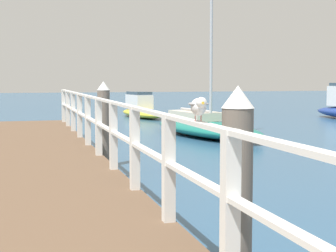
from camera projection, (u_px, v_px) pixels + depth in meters
name	position (u px, v px, depth m)	size (l,w,h in m)	color
pier_deck	(26.00, 180.00, 9.21)	(2.93, 19.96, 0.53)	brown
pier_railing	(105.00, 123.00, 9.49)	(0.12, 18.48, 1.12)	silver
dock_piling_near	(237.00, 194.00, 4.75)	(0.29, 0.29, 1.96)	#6B6056
dock_piling_far	(104.00, 124.00, 12.15)	(0.29, 0.29, 1.96)	#6B6056
seagull_foreground	(199.00, 106.00, 4.53)	(0.21, 0.48, 0.21)	white
boat_1	(141.00, 109.00, 27.74)	(2.08, 4.58, 1.35)	gold
boat_6	(205.00, 126.00, 18.81)	(3.11, 6.56, 7.30)	#197266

